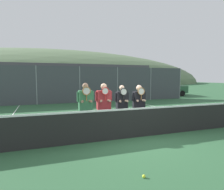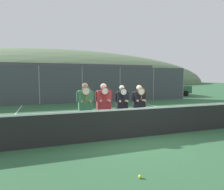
# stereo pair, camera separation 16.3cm
# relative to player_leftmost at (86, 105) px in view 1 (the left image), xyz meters

# --- Properties ---
(ground_plane) EXTENTS (120.00, 120.00, 0.00)m
(ground_plane) POSITION_rel_player_leftmost_xyz_m (1.53, -0.81, -1.06)
(ground_plane) COLOR #2D5B38
(hill_distant) EXTENTS (108.53, 60.30, 21.10)m
(hill_distant) POSITION_rel_player_leftmost_xyz_m (1.53, 61.90, -1.06)
(hill_distant) COLOR #5B7551
(hill_distant) RESTS_ON ground_plane
(clubhouse_building) EXTENTS (18.28, 5.50, 3.43)m
(clubhouse_building) POSITION_rel_player_leftmost_xyz_m (1.76, 17.11, 0.68)
(clubhouse_building) COLOR beige
(clubhouse_building) RESTS_ON ground_plane
(fence_back) EXTENTS (19.27, 0.06, 2.86)m
(fence_back) POSITION_rel_player_leftmost_xyz_m (1.53, 9.00, 0.37)
(fence_back) COLOR gray
(fence_back) RESTS_ON ground_plane
(tennis_net) EXTENTS (11.79, 0.09, 1.09)m
(tennis_net) POSITION_rel_player_leftmost_xyz_m (1.53, -0.81, -0.55)
(tennis_net) COLOR gray
(tennis_net) RESTS_ON ground_plane
(court_line_left_sideline) EXTENTS (0.05, 16.00, 0.01)m
(court_line_left_sideline) POSITION_rel_player_leftmost_xyz_m (-2.86, 2.19, -1.06)
(court_line_left_sideline) COLOR white
(court_line_left_sideline) RESTS_ON ground_plane
(court_line_right_sideline) EXTENTS (0.05, 16.00, 0.01)m
(court_line_right_sideline) POSITION_rel_player_leftmost_xyz_m (5.92, 2.19, -1.06)
(court_line_right_sideline) COLOR white
(court_line_right_sideline) RESTS_ON ground_plane
(player_leftmost) EXTENTS (0.59, 0.34, 1.81)m
(player_leftmost) POSITION_rel_player_leftmost_xyz_m (0.00, 0.00, 0.00)
(player_leftmost) COLOR white
(player_leftmost) RESTS_ON ground_plane
(player_center_left) EXTENTS (0.62, 0.34, 1.78)m
(player_center_left) POSITION_rel_player_leftmost_xyz_m (0.68, 0.09, 0.00)
(player_center_left) COLOR #232838
(player_center_left) RESTS_ON ground_plane
(player_center_right) EXTENTS (0.55, 0.34, 1.71)m
(player_center_right) POSITION_rel_player_leftmost_xyz_m (1.40, 0.14, -0.07)
(player_center_right) COLOR #232838
(player_center_right) RESTS_ON ground_plane
(player_rightmost) EXTENTS (0.58, 0.34, 1.71)m
(player_rightmost) POSITION_rel_player_leftmost_xyz_m (2.07, 0.07, -0.05)
(player_rightmost) COLOR #56565B
(player_rightmost) RESTS_ON ground_plane
(car_far_left) EXTENTS (4.07, 2.03, 1.78)m
(car_far_left) POSITION_rel_player_leftmost_xyz_m (-3.13, 12.02, -0.16)
(car_far_left) COLOR maroon
(car_far_left) RESTS_ON ground_plane
(car_left_of_center) EXTENTS (4.09, 1.94, 1.76)m
(car_left_of_center) POSITION_rel_player_leftmost_xyz_m (1.41, 11.61, -0.17)
(car_left_of_center) COLOR black
(car_left_of_center) RESTS_ON ground_plane
(car_center) EXTENTS (4.75, 1.97, 1.70)m
(car_center) POSITION_rel_player_leftmost_xyz_m (6.29, 11.70, -0.19)
(car_center) COLOR #285638
(car_center) RESTS_ON ground_plane
(car_right_of_center) EXTENTS (4.60, 2.03, 1.71)m
(car_right_of_center) POSITION_rel_player_leftmost_xyz_m (11.43, 11.73, -0.18)
(car_right_of_center) COLOR #285638
(car_right_of_center) RESTS_ON ground_plane
(tennis_ball_on_court) EXTENTS (0.07, 0.07, 0.07)m
(tennis_ball_on_court) POSITION_rel_player_leftmost_xyz_m (0.44, -3.29, -1.03)
(tennis_ball_on_court) COLOR #CCDB33
(tennis_ball_on_court) RESTS_ON ground_plane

